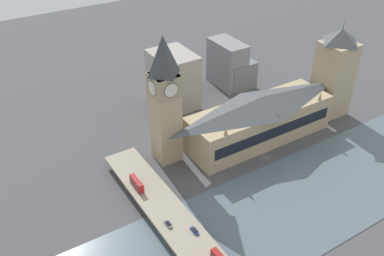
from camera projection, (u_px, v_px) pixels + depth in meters
The scene contains 12 objects.
ground_plane at pixel (265, 157), 231.34m from camera, with size 600.00×600.00×0.00m, color #4C4C4F.
river_water at pixel (312, 194), 206.60m from camera, with size 57.83×360.00×0.30m, color slate.
parliament_hall at pixel (260, 118), 238.70m from camera, with size 26.55×85.54×27.34m.
clock_tower at pixel (165, 98), 210.96m from camera, with size 13.65×13.65×69.54m.
victoria_tower at pixel (334, 73), 255.96m from camera, with size 18.42×18.42×58.45m.
road_bridge at pixel (194, 246), 174.31m from camera, with size 147.65×16.96×5.44m.
double_decker_bus_lead at pixel (137, 183), 201.40m from camera, with size 10.85×2.54×4.72m.
car_northbound_mid at pixel (168, 224), 182.26m from camera, with size 4.75×1.87×1.43m.
car_northbound_tail at pixel (194, 231), 179.17m from camera, with size 4.71×1.83×1.37m.
city_block_west at pixel (173, 80), 269.20m from camera, with size 30.12×23.73×35.31m.
city_block_center at pixel (227, 64), 292.72m from camera, with size 28.67×15.53×31.81m.
city_block_east at pixel (234, 72), 297.40m from camera, with size 26.03×20.09×18.86m.
Camera 1 is at (-134.97, 131.22, 141.06)m, focal length 40.00 mm.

